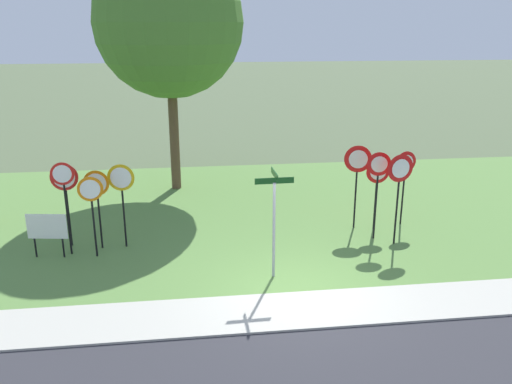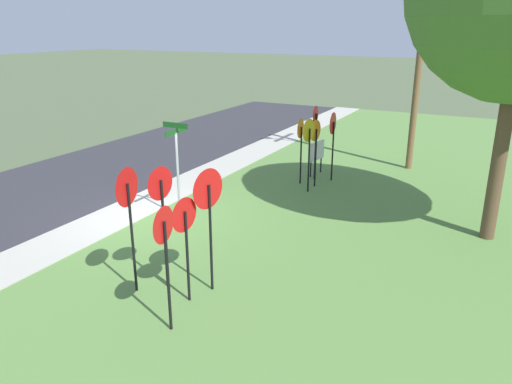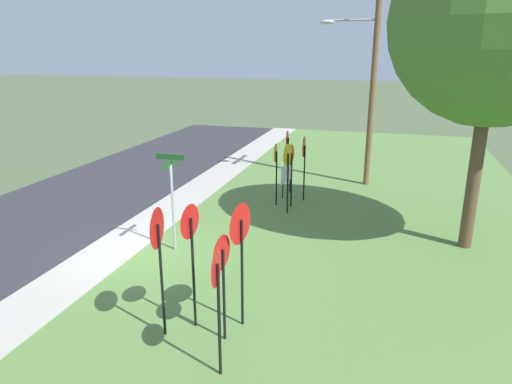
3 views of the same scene
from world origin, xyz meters
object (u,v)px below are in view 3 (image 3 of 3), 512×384
object	(u,v)px
yield_sign_near_left	(240,235)
street_name_post	(172,194)
oak_tree_left	(497,21)
stop_sign_near_right	(291,162)
stop_sign_near_left	(276,161)
notice_board	(287,175)
utility_pole	(371,64)
yield_sign_center	(190,237)
yield_sign_far_right	(216,283)
stop_sign_far_center	(304,154)
stop_sign_far_right	(287,151)
stop_sign_far_left	(287,163)
yield_sign_far_left	(222,264)
yield_sign_near_right	(158,241)

from	to	relation	value
yield_sign_near_left	street_name_post	bearing A→B (deg)	-124.27
oak_tree_left	yield_sign_near_left	bearing A→B (deg)	-41.78
stop_sign_near_right	yield_sign_near_left	world-z (taller)	yield_sign_near_left
stop_sign_near_left	notice_board	bearing A→B (deg)	168.99
street_name_post	utility_pole	xyz separation A→B (m)	(-8.40, 4.68, 3.25)
street_name_post	oak_tree_left	bearing A→B (deg)	106.26
yield_sign_center	oak_tree_left	size ratio (longest dim) A/B	0.30
yield_sign_near_left	utility_pole	bearing A→B (deg)	-177.16
street_name_post	stop_sign_near_left	bearing A→B (deg)	157.34
utility_pole	oak_tree_left	world-z (taller)	utility_pole
yield_sign_far_right	yield_sign_near_left	bearing A→B (deg)	177.44
stop_sign_near_right	stop_sign_far_center	distance (m)	0.96
stop_sign_near_left	stop_sign_far_right	size ratio (longest dim) A/B	0.87
stop_sign_far_right	notice_board	xyz separation A→B (m)	(-0.54, -0.13, -1.04)
yield_sign_center	street_name_post	size ratio (longest dim) A/B	0.95
stop_sign_far_left	yield_sign_far_left	size ratio (longest dim) A/B	1.12
stop_sign_near_left	yield_sign_far_right	distance (m)	9.36
utility_pole	oak_tree_left	distance (m)	6.82
yield_sign_near_left	street_name_post	distance (m)	4.27
yield_sign_near_left	notice_board	world-z (taller)	yield_sign_near_left
stop_sign_near_left	oak_tree_left	world-z (taller)	oak_tree_left
stop_sign_near_left	notice_board	size ratio (longest dim) A/B	1.83
yield_sign_near_right	oak_tree_left	world-z (taller)	oak_tree_left
yield_sign_near_right	utility_pole	world-z (taller)	utility_pole
stop_sign_near_right	notice_board	distance (m)	1.63
stop_sign_near_left	yield_sign_center	world-z (taller)	yield_sign_center
stop_sign_near_right	yield_sign_near_left	xyz separation A→B (m)	(7.62, 0.62, 0.32)
yield_sign_near_right	yield_sign_center	bearing A→B (deg)	125.61
yield_sign_far_right	yield_sign_center	world-z (taller)	yield_sign_center
yield_sign_near_left	utility_pole	distance (m)	11.94
oak_tree_left	stop_sign_far_right	bearing A→B (deg)	-115.35
stop_sign_near_left	street_name_post	world-z (taller)	street_name_post
stop_sign_far_right	yield_sign_far_left	world-z (taller)	stop_sign_far_right
stop_sign_far_right	yield_sign_far_right	bearing A→B (deg)	0.46
yield_sign_near_left	notice_board	size ratio (longest dim) A/B	2.12
stop_sign_far_left	yield_sign_near_right	world-z (taller)	yield_sign_near_right
yield_sign_center	yield_sign_near_left	bearing A→B (deg)	116.14
stop_sign_far_left	notice_board	bearing A→B (deg)	-160.04
stop_sign_near_right	stop_sign_far_left	bearing A→B (deg)	7.18
stop_sign_far_left	stop_sign_near_left	bearing A→B (deg)	-134.44
stop_sign_near_left	stop_sign_far_left	xyz separation A→B (m)	(0.74, 0.58, 0.14)
yield_sign_far_left	yield_sign_far_right	size ratio (longest dim) A/B	0.92
stop_sign_far_center	utility_pole	size ratio (longest dim) A/B	0.27
yield_sign_far_left	utility_pole	world-z (taller)	utility_pole
stop_sign_far_center	notice_board	bearing A→B (deg)	-123.67
yield_sign_near_right	utility_pole	distance (m)	12.94
utility_pole	notice_board	bearing A→B (deg)	-47.92
stop_sign_near_right	yield_sign_far_right	bearing A→B (deg)	10.29
yield_sign_near_right	notice_board	xyz separation A→B (m)	(-9.73, 0.32, -1.18)
stop_sign_near_left	stop_sign_near_right	distance (m)	0.57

